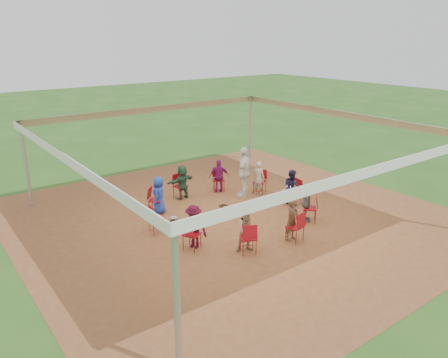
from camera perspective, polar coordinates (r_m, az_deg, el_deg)
ground at (r=14.46m, az=0.90°, el=-4.95°), size 80.00×80.00×0.00m
dirt_patch at (r=14.46m, az=0.90°, el=-4.93°), size 13.00×13.00×0.00m
tent at (r=13.70m, az=0.95°, el=4.20°), size 10.33×10.33×3.00m
chair_0 at (r=15.59m, az=9.13°, el=-1.65°), size 0.50×0.48×0.90m
chair_1 at (r=16.48m, az=4.69°, el=-0.36°), size 0.58×0.57×0.90m
chair_2 at (r=16.64m, az=-0.71°, el=-0.12°), size 0.57×0.58×0.90m
chair_3 at (r=16.03m, az=-5.72°, el=-0.95°), size 0.48×0.50×0.90m
chair_4 at (r=14.80m, az=-8.91°, el=-2.74°), size 0.61×0.61×0.90m
chair_5 at (r=13.34m, az=-8.75°, el=-5.14°), size 0.50×0.48×0.90m
chair_6 at (r=12.23m, az=-4.22°, el=-7.23°), size 0.58×0.57×0.90m
chair_7 at (r=12.01m, az=3.19°, el=-7.70°), size 0.57×0.58×0.90m
chair_8 at (r=12.82m, az=9.26°, el=-6.17°), size 0.48×0.50×0.90m
chair_9 at (r=14.22m, az=11.15°, el=-3.77°), size 0.61×0.61×0.90m
person_seated_0 at (r=15.46m, az=8.81°, el=-1.06°), size 0.45×0.66×1.27m
person_seated_1 at (r=16.32m, az=4.55°, el=0.15°), size 0.48×0.55×1.27m
person_seated_2 at (r=16.47m, az=-0.65°, el=0.38°), size 0.83×0.68×1.27m
person_seated_3 at (r=15.88m, az=-5.46°, el=-0.40°), size 1.23×0.62×1.27m
person_seated_4 at (r=14.70m, az=-8.50°, el=-2.08°), size 0.68×0.68×1.27m
person_seated_5 at (r=12.24m, az=-3.96°, el=-6.21°), size 0.73×0.91×1.27m
person_seated_6 at (r=12.04m, az=3.07°, el=-6.64°), size 0.71×0.60×1.27m
person_seated_7 at (r=12.81m, az=8.86°, el=-5.25°), size 0.50×0.37×1.27m
person_seated_8 at (r=14.14m, az=10.71°, el=-3.04°), size 0.79×0.79×1.27m
standing_person at (r=15.98m, az=2.63°, el=0.93°), size 1.21×1.10×1.87m
cable_coil at (r=15.27m, az=-0.02°, el=-3.56°), size 0.36×0.36×0.03m
laptop at (r=15.38m, az=8.31°, el=-1.29°), size 0.29×0.34×0.21m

